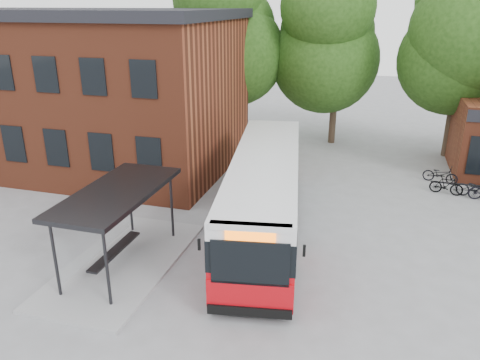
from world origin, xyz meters
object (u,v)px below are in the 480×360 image
(bicycle_0, at_px, (440,174))
(bicycle_2, at_px, (477,189))
(bicycle_1, at_px, (446,185))
(city_bus, at_px, (265,194))
(bus_shelter, at_px, (120,228))

(bicycle_0, height_order, bicycle_2, bicycle_2)
(bicycle_1, bearing_deg, city_bus, 140.41)
(bus_shelter, distance_m, bicycle_1, 15.74)
(bicycle_2, bearing_deg, bicycle_1, 104.84)
(bus_shelter, distance_m, city_bus, 5.90)
(bus_shelter, xyz_separation_m, bicycle_0, (11.71, 11.95, -0.99))
(bus_shelter, xyz_separation_m, bicycle_2, (13.14, 10.16, -0.97))
(bus_shelter, height_order, bicycle_2, bus_shelter)
(city_bus, bearing_deg, bus_shelter, -144.64)
(bus_shelter, xyz_separation_m, city_bus, (4.19, 4.15, 0.12))
(bus_shelter, distance_m, bicycle_2, 16.64)
(bus_shelter, relative_size, city_bus, 0.57)
(bus_shelter, relative_size, bicycle_0, 4.03)
(city_bus, xyz_separation_m, bicycle_0, (7.52, 7.80, -1.11))
(city_bus, bearing_deg, bicycle_2, 24.48)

